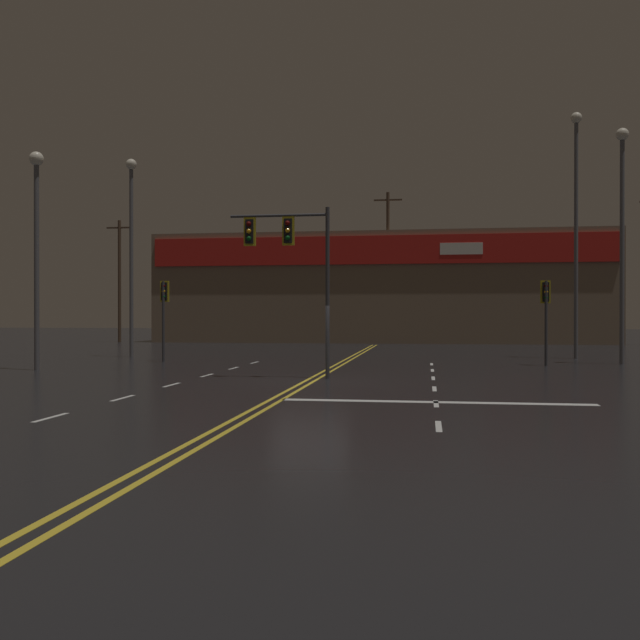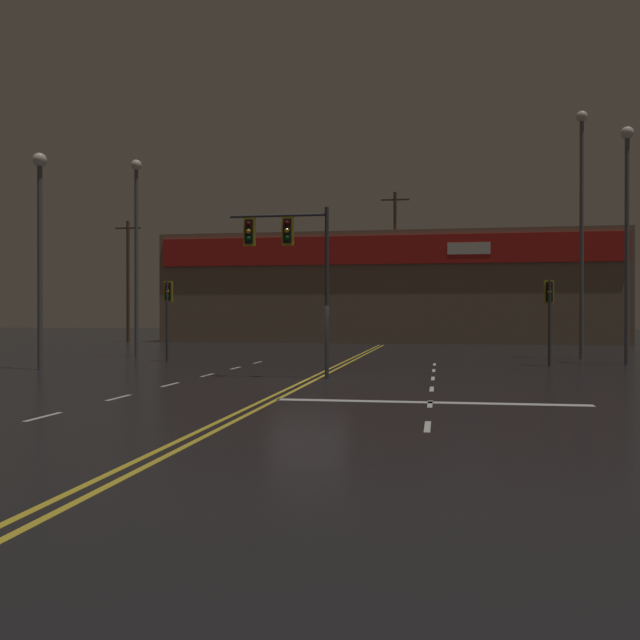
{
  "view_description": "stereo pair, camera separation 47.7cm",
  "coord_description": "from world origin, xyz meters",
  "views": [
    {
      "loc": [
        3.8,
        -22.97,
        2.14
      ],
      "look_at": [
        0.0,
        2.42,
        2.0
      ],
      "focal_mm": 40.0,
      "sensor_mm": 36.0,
      "label": 1
    },
    {
      "loc": [
        4.27,
        -22.89,
        2.14
      ],
      "look_at": [
        0.0,
        2.42,
        2.0
      ],
      "focal_mm": 40.0,
      "sensor_mm": 36.0,
      "label": 2
    }
  ],
  "objects": [
    {
      "name": "ground_plane",
      "position": [
        0.0,
        0.0,
        0.0
      ],
      "size": [
        200.0,
        200.0,
        0.0
      ],
      "primitive_type": "plane",
      "color": "black"
    },
    {
      "name": "road_markings",
      "position": [
        0.64,
        -0.81,
        0.0
      ],
      "size": [
        12.0,
        60.0,
        0.01
      ],
      "color": "gold",
      "rests_on": "ground"
    },
    {
      "name": "traffic_signal_median",
      "position": [
        -0.92,
        1.16,
        4.45
      ],
      "size": [
        3.48,
        0.36,
        5.87
      ],
      "color": "#38383D",
      "rests_on": "ground"
    },
    {
      "name": "traffic_signal_corner_northeast",
      "position": [
        8.89,
        8.85,
        2.71
      ],
      "size": [
        0.42,
        0.36,
        3.68
      ],
      "color": "#38383D",
      "rests_on": "ground"
    },
    {
      "name": "traffic_signal_corner_northwest",
      "position": [
        -8.45,
        9.15,
        2.8
      ],
      "size": [
        0.42,
        0.36,
        3.81
      ],
      "color": "#38383D",
      "rests_on": "ground"
    },
    {
      "name": "streetlight_near_right",
      "position": [
        11.25,
        14.39,
        7.63
      ],
      "size": [
        0.56,
        0.56,
        12.4
      ],
      "color": "#59595E",
      "rests_on": "ground"
    },
    {
      "name": "streetlight_median_approach",
      "position": [
        -11.48,
        12.41,
        6.53
      ],
      "size": [
        0.56,
        0.56,
        10.37
      ],
      "color": "#59595E",
      "rests_on": "ground"
    },
    {
      "name": "streetlight_far_right",
      "position": [
        12.41,
        10.32,
        6.61
      ],
      "size": [
        0.56,
        0.56,
        10.5
      ],
      "color": "#59595E",
      "rests_on": "ground"
    },
    {
      "name": "streetlight_far_median",
      "position": [
        -11.46,
        3.22,
        5.59
      ],
      "size": [
        0.56,
        0.56,
        8.65
      ],
      "color": "#59595E",
      "rests_on": "ground"
    },
    {
      "name": "building_backdrop",
      "position": [
        0.0,
        37.22,
        4.42
      ],
      "size": [
        36.67,
        10.23,
        8.82
      ],
      "color": "#7A6651",
      "rests_on": "ground"
    },
    {
      "name": "utility_pole_row",
      "position": [
        0.76,
        32.65,
        5.73
      ],
      "size": [
        43.96,
        0.26,
        11.79
      ],
      "color": "#4C3828",
      "rests_on": "ground"
    }
  ]
}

